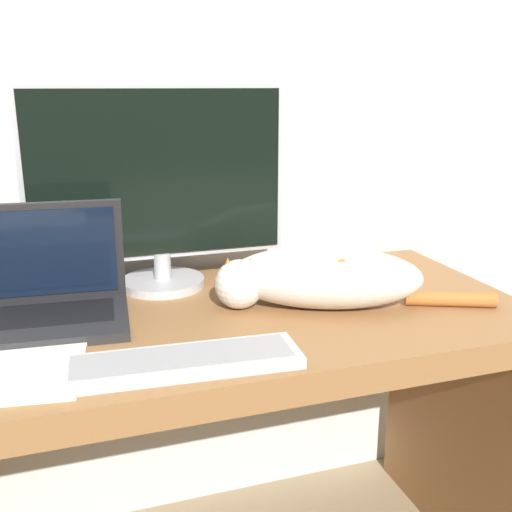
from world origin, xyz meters
TOP-DOWN VIEW (x-y plane):
  - wall_back at (0.00, 0.69)m, footprint 6.40×0.06m
  - desk at (0.00, 0.31)m, footprint 1.42×0.63m
  - monitor at (-0.04, 0.53)m, footprint 0.60×0.20m
  - laptop at (-0.30, 0.38)m, footprint 0.34×0.26m
  - external_keyboard at (-0.08, 0.09)m, footprint 0.41×0.14m
  - cat at (0.26, 0.28)m, footprint 0.59×0.30m
  - paper_notepad at (-0.35, 0.14)m, footprint 0.24×0.23m
  - small_toy at (0.32, 0.54)m, footprint 0.04×0.04m

SIDE VIEW (x-z plane):
  - desk at x=0.00m, z-range 0.21..0.93m
  - paper_notepad at x=-0.35m, z-range 0.72..0.73m
  - external_keyboard at x=-0.08m, z-range 0.72..0.74m
  - small_toy at x=0.32m, z-range 0.72..0.76m
  - laptop at x=-0.30m, z-range 0.65..0.89m
  - cat at x=0.26m, z-range 0.72..0.86m
  - monitor at x=-0.04m, z-range 0.72..1.19m
  - wall_back at x=0.00m, z-range 0.00..2.60m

